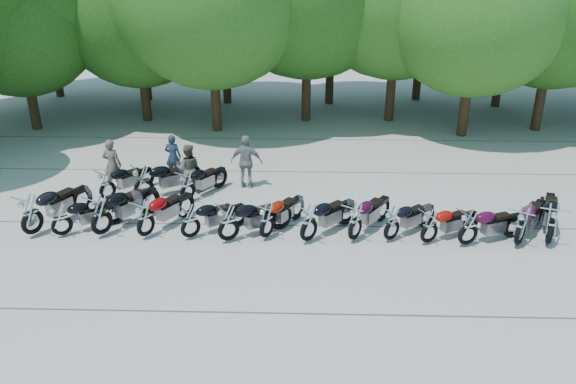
{
  "coord_description": "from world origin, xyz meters",
  "views": [
    {
      "loc": [
        0.45,
        -13.7,
        7.63
      ],
      "look_at": [
        0.0,
        1.5,
        1.1
      ],
      "focal_mm": 35.0,
      "sensor_mm": 36.0,
      "label": 1
    }
  ],
  "objects_px": {
    "motorcycle_0": "(31,213)",
    "motorcycle_11": "(469,226)",
    "motorcycle_7": "(309,222)",
    "rider_2": "(246,162)",
    "rider_1": "(188,168)",
    "motorcycle_13": "(551,223)",
    "motorcycle_16": "(187,185)",
    "motorcycle_3": "(145,217)",
    "motorcycle_5": "(228,221)",
    "motorcycle_6": "(267,219)",
    "rider_3": "(173,157)",
    "motorcycle_4": "(190,220)",
    "motorcycle_12": "(521,225)",
    "motorcycle_15": "(143,181)",
    "motorcycle_8": "(355,220)",
    "motorcycle_2": "(101,214)",
    "motorcycle_9": "(392,222)",
    "motorcycle_1": "(61,218)",
    "motorcycle_10": "(430,225)",
    "rider_0": "(112,164)",
    "motorcycle_14": "(107,184)"
  },
  "relations": [
    {
      "from": "motorcycle_0",
      "to": "motorcycle_5",
      "type": "bearing_deg",
      "value": -156.1
    },
    {
      "from": "motorcycle_16",
      "to": "rider_3",
      "type": "relative_size",
      "value": 1.33
    },
    {
      "from": "motorcycle_13",
      "to": "motorcycle_16",
      "type": "distance_m",
      "value": 11.02
    },
    {
      "from": "motorcycle_2",
      "to": "rider_0",
      "type": "bearing_deg",
      "value": -45.75
    },
    {
      "from": "motorcycle_7",
      "to": "motorcycle_13",
      "type": "xyz_separation_m",
      "value": [
        6.74,
        0.03,
        0.05
      ]
    },
    {
      "from": "motorcycle_12",
      "to": "rider_3",
      "type": "distance_m",
      "value": 11.83
    },
    {
      "from": "motorcycle_12",
      "to": "motorcycle_6",
      "type": "bearing_deg",
      "value": 33.99
    },
    {
      "from": "rider_0",
      "to": "rider_1",
      "type": "bearing_deg",
      "value": -176.6
    },
    {
      "from": "motorcycle_8",
      "to": "rider_2",
      "type": "bearing_deg",
      "value": -13.89
    },
    {
      "from": "motorcycle_11",
      "to": "rider_2",
      "type": "bearing_deg",
      "value": 35.22
    },
    {
      "from": "motorcycle_4",
      "to": "motorcycle_6",
      "type": "xyz_separation_m",
      "value": [
        2.18,
        0.08,
        0.02
      ]
    },
    {
      "from": "motorcycle_12",
      "to": "motorcycle_9",
      "type": "bearing_deg",
      "value": 32.71
    },
    {
      "from": "motorcycle_0",
      "to": "motorcycle_11",
      "type": "relative_size",
      "value": 1.16
    },
    {
      "from": "motorcycle_11",
      "to": "rider_1",
      "type": "relative_size",
      "value": 1.29
    },
    {
      "from": "motorcycle_9",
      "to": "motorcycle_15",
      "type": "distance_m",
      "value": 8.23
    },
    {
      "from": "motorcycle_0",
      "to": "rider_3",
      "type": "relative_size",
      "value": 1.56
    },
    {
      "from": "motorcycle_8",
      "to": "motorcycle_3",
      "type": "bearing_deg",
      "value": 34.16
    },
    {
      "from": "motorcycle_6",
      "to": "rider_2",
      "type": "height_order",
      "value": "rider_2"
    },
    {
      "from": "motorcycle_3",
      "to": "motorcycle_16",
      "type": "distance_m",
      "value": 2.6
    },
    {
      "from": "motorcycle_4",
      "to": "rider_0",
      "type": "bearing_deg",
      "value": 7.72
    },
    {
      "from": "motorcycle_15",
      "to": "motorcycle_0",
      "type": "bearing_deg",
      "value": 100.6
    },
    {
      "from": "motorcycle_16",
      "to": "rider_2",
      "type": "relative_size",
      "value": 1.15
    },
    {
      "from": "motorcycle_11",
      "to": "rider_3",
      "type": "relative_size",
      "value": 1.35
    },
    {
      "from": "motorcycle_7",
      "to": "rider_1",
      "type": "height_order",
      "value": "rider_1"
    },
    {
      "from": "motorcycle_0",
      "to": "motorcycle_7",
      "type": "height_order",
      "value": "motorcycle_0"
    },
    {
      "from": "motorcycle_1",
      "to": "motorcycle_9",
      "type": "xyz_separation_m",
      "value": [
        9.47,
        0.01,
        -0.0
      ]
    },
    {
      "from": "motorcycle_0",
      "to": "motorcycle_7",
      "type": "relative_size",
      "value": 1.11
    },
    {
      "from": "motorcycle_2",
      "to": "motorcycle_5",
      "type": "xyz_separation_m",
      "value": [
        3.71,
        -0.27,
        -0.07
      ]
    },
    {
      "from": "motorcycle_1",
      "to": "motorcycle_2",
      "type": "distance_m",
      "value": 1.15
    },
    {
      "from": "motorcycle_6",
      "to": "rider_1",
      "type": "bearing_deg",
      "value": -17.55
    },
    {
      "from": "motorcycle_13",
      "to": "rider_2",
      "type": "distance_m",
      "value": 9.73
    },
    {
      "from": "rider_3",
      "to": "motorcycle_16",
      "type": "bearing_deg",
      "value": 119.04
    },
    {
      "from": "motorcycle_7",
      "to": "rider_2",
      "type": "bearing_deg",
      "value": -18.55
    },
    {
      "from": "motorcycle_4",
      "to": "motorcycle_12",
      "type": "bearing_deg",
      "value": -126.06
    },
    {
      "from": "motorcycle_10",
      "to": "motorcycle_16",
      "type": "distance_m",
      "value": 7.82
    },
    {
      "from": "motorcycle_12",
      "to": "motorcycle_15",
      "type": "bearing_deg",
      "value": 21.84
    },
    {
      "from": "motorcycle_3",
      "to": "motorcycle_7",
      "type": "xyz_separation_m",
      "value": [
        4.68,
        -0.16,
        0.0
      ]
    },
    {
      "from": "motorcycle_5",
      "to": "motorcycle_14",
      "type": "bearing_deg",
      "value": 25.81
    },
    {
      "from": "motorcycle_12",
      "to": "motorcycle_3",
      "type": "bearing_deg",
      "value": 34.8
    },
    {
      "from": "motorcycle_0",
      "to": "motorcycle_8",
      "type": "distance_m",
      "value": 9.3
    },
    {
      "from": "rider_0",
      "to": "motorcycle_10",
      "type": "bearing_deg",
      "value": 167.49
    },
    {
      "from": "motorcycle_8",
      "to": "motorcycle_5",
      "type": "bearing_deg",
      "value": 37.36
    },
    {
      "from": "motorcycle_10",
      "to": "motorcycle_3",
      "type": "bearing_deg",
      "value": 59.75
    },
    {
      "from": "motorcycle_2",
      "to": "motorcycle_9",
      "type": "xyz_separation_m",
      "value": [
        8.32,
        -0.07,
        -0.12
      ]
    },
    {
      "from": "motorcycle_15",
      "to": "motorcycle_10",
      "type": "bearing_deg",
      "value": -142.78
    },
    {
      "from": "motorcycle_2",
      "to": "rider_1",
      "type": "xyz_separation_m",
      "value": [
        1.89,
        3.34,
        0.14
      ]
    },
    {
      "from": "motorcycle_7",
      "to": "rider_1",
      "type": "bearing_deg",
      "value": 2.34
    },
    {
      "from": "motorcycle_8",
      "to": "motorcycle_15",
      "type": "distance_m",
      "value": 7.26
    },
    {
      "from": "motorcycle_3",
      "to": "motorcycle_5",
      "type": "distance_m",
      "value": 2.43
    },
    {
      "from": "motorcycle_5",
      "to": "rider_0",
      "type": "distance_m",
      "value": 5.89
    }
  ]
}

